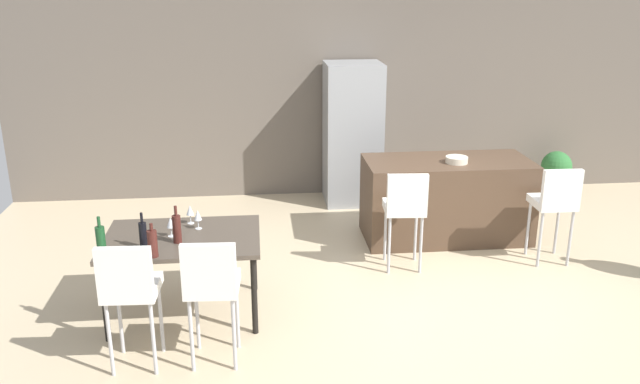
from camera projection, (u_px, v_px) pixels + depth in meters
name	position (u px, v px, depth m)	size (l,w,h in m)	color
ground_plane	(434.00, 277.00, 6.52)	(10.00, 10.00, 0.00)	#C6B28E
back_wall	(383.00, 87.00, 8.76)	(10.00, 0.12, 2.90)	#665B51
kitchen_island	(446.00, 199.00, 7.39)	(1.86, 0.84, 0.92)	#4C3828
bar_chair_left	(405.00, 205.00, 6.50)	(0.43, 0.43, 1.05)	white
bar_chair_middle	(555.00, 200.00, 6.65)	(0.41, 0.41, 1.05)	white
dining_table	(183.00, 243.00, 5.62)	(1.33, 0.94, 0.74)	#4C4238
dining_chair_near	(130.00, 286.00, 4.80)	(0.42, 0.42, 1.05)	white
dining_chair_far	(211.00, 282.00, 4.86)	(0.42, 0.42, 1.05)	white
wine_bottle_right	(177.00, 228.00, 5.44)	(0.07, 0.07, 0.33)	#471E19
wine_bottle_corner	(153.00, 243.00, 5.17)	(0.08, 0.08, 0.28)	#471E19
wine_bottle_middle	(143.00, 235.00, 5.33)	(0.06, 0.06, 0.31)	black
wine_bottle_far	(101.00, 240.00, 5.18)	(0.08, 0.08, 0.33)	#194723
wine_glass_left	(190.00, 211.00, 5.86)	(0.07, 0.07, 0.17)	silver
wine_glass_near	(170.00, 223.00, 5.57)	(0.07, 0.07, 0.17)	silver
wine_glass_end	(198.00, 216.00, 5.74)	(0.07, 0.07, 0.17)	silver
refrigerator	(352.00, 134.00, 8.47)	(0.72, 0.68, 1.84)	#939699
fruit_bowl	(457.00, 160.00, 7.14)	(0.24, 0.24, 0.07)	beige
potted_plant	(556.00, 169.00, 8.90)	(0.41, 0.41, 0.61)	#38383D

